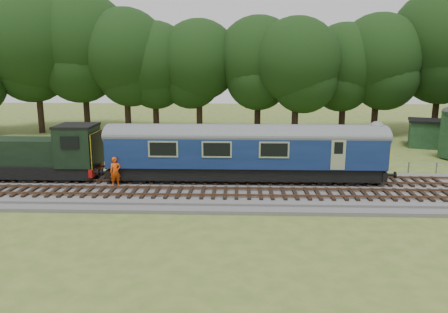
{
  "coord_description": "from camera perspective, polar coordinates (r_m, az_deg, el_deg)",
  "views": [
    {
      "loc": [
        3.62,
        -26.88,
        8.17
      ],
      "look_at": [
        2.61,
        1.4,
        2.0
      ],
      "focal_mm": 35.0,
      "sensor_mm": 36.0,
      "label": 1
    }
  ],
  "objects": [
    {
      "name": "track_north",
      "position": [
        29.55,
        -5.08,
        -2.97
      ],
      "size": [
        67.2,
        2.4,
        0.21
      ],
      "color": "black",
      "rests_on": "ballast"
    },
    {
      "name": "worker",
      "position": [
        28.67,
        -14.01,
        -1.94
      ],
      "size": [
        0.82,
        0.72,
        1.9
      ],
      "primitive_type": "imported",
      "rotation": [
        0.0,
        0.0,
        0.48
      ],
      "color": "#E5490C",
      "rests_on": "ballast"
    },
    {
      "name": "shunter_loco",
      "position": [
        31.96,
        -23.06,
        0.13
      ],
      "size": [
        8.91,
        2.6,
        3.38
      ],
      "color": "black",
      "rests_on": "ground"
    },
    {
      "name": "shed",
      "position": [
        46.87,
        24.84,
        2.8
      ],
      "size": [
        4.14,
        4.14,
        2.68
      ],
      "rotation": [
        0.0,
        0.0,
        -0.32
      ],
      "color": "#19371A",
      "rests_on": "ground"
    },
    {
      "name": "dmu_railcar",
      "position": [
        28.82,
        2.79,
        1.16
      ],
      "size": [
        18.05,
        2.86,
        3.88
      ],
      "color": "black",
      "rests_on": "ground"
    },
    {
      "name": "ground",
      "position": [
        28.33,
        -5.41,
        -4.52
      ],
      "size": [
        120.0,
        120.0,
        0.0
      ],
      "primitive_type": "plane",
      "color": "#4C6826",
      "rests_on": "ground"
    },
    {
      "name": "tree_line",
      "position": [
        49.69,
        -2.16,
        2.83
      ],
      "size": [
        70.0,
        8.0,
        18.0
      ],
      "primitive_type": null,
      "color": "black",
      "rests_on": "ground"
    },
    {
      "name": "track_south",
      "position": [
        26.69,
        -5.86,
        -4.66
      ],
      "size": [
        67.2,
        2.4,
        0.21
      ],
      "color": "black",
      "rests_on": "ballast"
    },
    {
      "name": "fence",
      "position": [
        32.63,
        -4.4,
        -2.24
      ],
      "size": [
        64.0,
        0.12,
        1.0
      ],
      "primitive_type": null,
      "color": "#6B6054",
      "rests_on": "ground"
    },
    {
      "name": "ballast",
      "position": [
        28.28,
        -5.41,
        -4.18
      ],
      "size": [
        70.0,
        7.0,
        0.35
      ],
      "primitive_type": "cube",
      "color": "#4C4C4F",
      "rests_on": "ground"
    }
  ]
}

